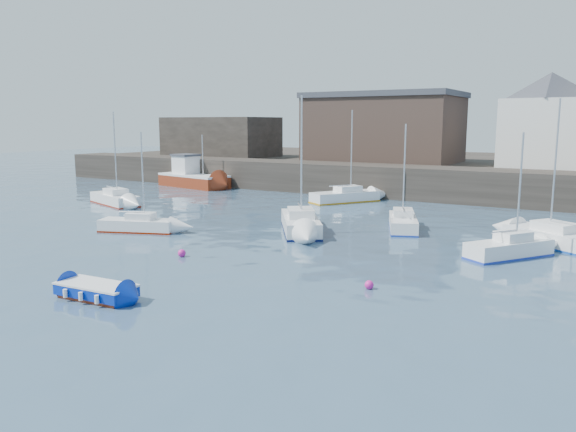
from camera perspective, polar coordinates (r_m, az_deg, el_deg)
The scene contains 18 objects.
water at distance 25.20m, azimuth -14.19°, elevation -7.24°, with size 220.00×220.00×0.00m, color #2D4760.
quay_wall at distance 55.04m, azimuth 12.34°, elevation 3.39°, with size 90.00×5.00×3.00m, color #28231E.
land_strip at distance 72.29m, azimuth 16.89°, elevation 4.52°, with size 90.00×32.00×2.80m, color #28231E.
bldg_east_d at distance 58.81m, azimuth 24.96°, elevation 8.83°, with size 11.14×11.14×8.95m.
warehouse at distance 64.32m, azimuth 9.67°, elevation 8.89°, with size 16.40×10.40×7.60m.
bldg_west at distance 74.34m, azimuth -6.83°, elevation 8.00°, with size 14.00×8.00×5.00m.
blue_dinghy at distance 24.38m, azimuth -18.90°, elevation -7.15°, with size 3.51×1.92×0.65m.
fishing_boat at distance 64.06m, azimuth -9.72°, elevation 3.96°, with size 9.25×4.91×5.82m.
sailboat_a at distance 38.36m, azimuth -14.99°, elevation -0.86°, with size 5.26×3.29×6.52m.
sailboat_b at distance 37.09m, azimuth 1.26°, elevation -0.70°, with size 5.66×6.90×8.82m.
sailboat_c at distance 32.25m, azimuth 21.57°, elevation -3.04°, with size 4.16×5.06×6.62m.
sailboat_d at distance 36.00m, azimuth 25.80°, elevation -2.06°, with size 6.72×5.46×8.49m.
sailboat_e at distance 51.62m, azimuth -17.19°, elevation 1.70°, with size 6.56×3.93×8.04m.
sailboat_f at distance 38.59m, azimuth 11.59°, elevation -0.61°, with size 3.62×5.67×7.04m.
sailboat_h at distance 51.13m, azimuth 5.82°, elevation 2.02°, with size 5.17×6.49×8.23m.
buoy_near at distance 30.78m, azimuth -10.73°, elevation -4.08°, with size 0.43×0.43×0.43m, color #DB1D93.
buoy_mid at distance 24.77m, azimuth 8.24°, elevation -7.34°, with size 0.40×0.40×0.40m, color #DB1D93.
buoy_far at distance 36.47m, azimuth 2.67°, elevation -1.80°, with size 0.44×0.44×0.44m, color #DB1D93.
Camera 1 is at (17.21, -16.98, 7.12)m, focal length 35.00 mm.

